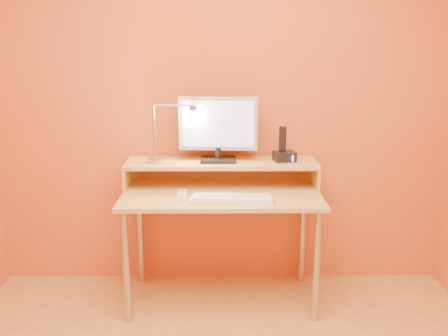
{
  "coord_description": "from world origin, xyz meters",
  "views": [
    {
      "loc": [
        0.0,
        -1.63,
        1.61
      ],
      "look_at": [
        0.02,
        1.13,
        0.89
      ],
      "focal_mm": 38.88,
      "sensor_mm": 36.0,
      "label": 1
    }
  ],
  "objects_px": {
    "lamp_base": "(155,160)",
    "mouse": "(269,198)",
    "phone_dock": "(284,156)",
    "keyboard": "(232,200)",
    "monitor_panel": "(218,123)",
    "remote_control": "(182,195)"
  },
  "relations": [
    {
      "from": "phone_dock",
      "to": "remote_control",
      "type": "relative_size",
      "value": 0.66
    },
    {
      "from": "phone_dock",
      "to": "mouse",
      "type": "relative_size",
      "value": 1.21
    },
    {
      "from": "mouse",
      "to": "remote_control",
      "type": "relative_size",
      "value": 0.54
    },
    {
      "from": "lamp_base",
      "to": "mouse",
      "type": "relative_size",
      "value": 0.93
    },
    {
      "from": "phone_dock",
      "to": "remote_control",
      "type": "distance_m",
      "value": 0.69
    },
    {
      "from": "phone_dock",
      "to": "keyboard",
      "type": "distance_m",
      "value": 0.5
    },
    {
      "from": "monitor_panel",
      "to": "phone_dock",
      "type": "height_order",
      "value": "monitor_panel"
    },
    {
      "from": "keyboard",
      "to": "remote_control",
      "type": "bearing_deg",
      "value": 166.88
    },
    {
      "from": "keyboard",
      "to": "remote_control",
      "type": "height_order",
      "value": "keyboard"
    },
    {
      "from": "keyboard",
      "to": "mouse",
      "type": "bearing_deg",
      "value": 4.36
    },
    {
      "from": "lamp_base",
      "to": "mouse",
      "type": "distance_m",
      "value": 0.76
    },
    {
      "from": "lamp_base",
      "to": "keyboard",
      "type": "relative_size",
      "value": 0.22
    },
    {
      "from": "monitor_panel",
      "to": "lamp_base",
      "type": "height_order",
      "value": "monitor_panel"
    },
    {
      "from": "remote_control",
      "to": "monitor_panel",
      "type": "bearing_deg",
      "value": 45.43
    },
    {
      "from": "lamp_base",
      "to": "remote_control",
      "type": "distance_m",
      "value": 0.31
    },
    {
      "from": "keyboard",
      "to": "phone_dock",
      "type": "bearing_deg",
      "value": 47.05
    },
    {
      "from": "mouse",
      "to": "lamp_base",
      "type": "bearing_deg",
      "value": 149.59
    },
    {
      "from": "phone_dock",
      "to": "remote_control",
      "type": "bearing_deg",
      "value": -171.54
    },
    {
      "from": "lamp_base",
      "to": "mouse",
      "type": "height_order",
      "value": "lamp_base"
    },
    {
      "from": "lamp_base",
      "to": "phone_dock",
      "type": "bearing_deg",
      "value": 2.12
    },
    {
      "from": "mouse",
      "to": "remote_control",
      "type": "height_order",
      "value": "mouse"
    },
    {
      "from": "keyboard",
      "to": "remote_control",
      "type": "xyz_separation_m",
      "value": [
        -0.29,
        0.09,
        -0.0
      ]
    }
  ]
}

